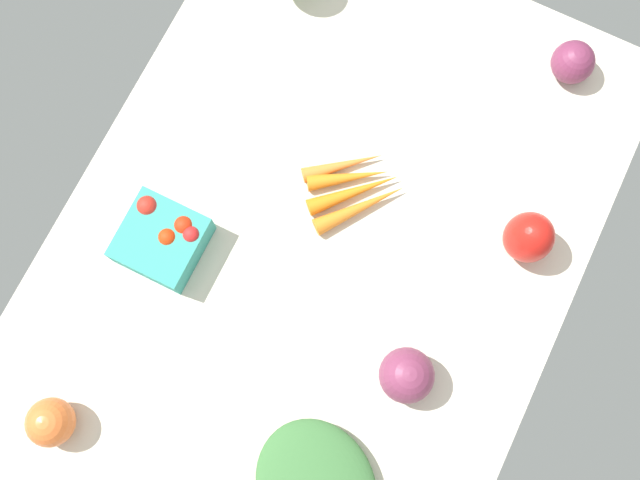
{
  "coord_description": "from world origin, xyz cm",
  "views": [
    {
      "loc": [
        -22.29,
        -10.95,
        116.28
      ],
      "look_at": [
        0.0,
        0.0,
        4.0
      ],
      "focal_mm": 42.97,
      "sensor_mm": 36.0,
      "label": 1
    }
  ],
  "objects": [
    {
      "name": "berry_basket",
      "position": [
        -10.25,
        21.2,
        5.13
      ],
      "size": [
        11.6,
        11.6,
        6.53
      ],
      "color": "teal",
      "rests_on": "tablecloth"
    },
    {
      "name": "red_onion_near_basket",
      "position": [
        -12.66,
        -19.95,
        6.01
      ],
      "size": [
        8.03,
        8.03,
        8.03
      ],
      "primitive_type": "sphere",
      "color": "#7A3150",
      "rests_on": "tablecloth"
    },
    {
      "name": "tablecloth",
      "position": [
        0.0,
        0.0,
        1.0
      ],
      "size": [
        104.0,
        76.0,
        2.0
      ],
      "primitive_type": "cube",
      "color": "beige",
      "rests_on": "ground"
    },
    {
      "name": "red_onion_center",
      "position": [
        42.82,
        -23.12,
        5.39
      ],
      "size": [
        6.79,
        6.79,
        6.79
      ],
      "primitive_type": "sphere",
      "color": "#752C4C",
      "rests_on": "tablecloth"
    },
    {
      "name": "carrot_bunch",
      "position": [
        9.68,
        -0.79,
        3.31
      ],
      "size": [
        16.85,
        16.73,
        2.73
      ],
      "color": "orange",
      "rests_on": "tablecloth"
    },
    {
      "name": "heirloom_tomato_orange",
      "position": [
        -40.7,
        22.38,
        5.49
      ],
      "size": [
        6.98,
        6.98,
        6.98
      ],
      "primitive_type": "sphere",
      "color": "orange",
      "rests_on": "tablecloth"
    },
    {
      "name": "bell_pepper_red",
      "position": [
        13.28,
        -27.6,
        6.9
      ],
      "size": [
        9.06,
        9.06,
        9.79
      ],
      "primitive_type": "ellipsoid",
      "rotation": [
        0.0,
        0.0,
        4.99
      ],
      "color": "red",
      "rests_on": "tablecloth"
    }
  ]
}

